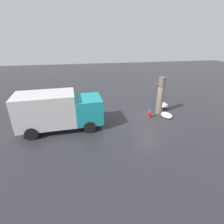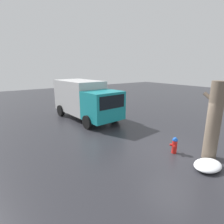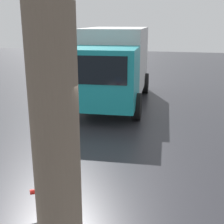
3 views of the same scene
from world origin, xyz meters
The scene contains 4 objects.
ground_plane centered at (0.00, 0.00, 0.00)m, with size 60.00×60.00×0.00m, color #28282D.
fire_hydrant centered at (0.00, 0.00, 0.40)m, with size 0.37×0.41×0.78m.
tree_trunk centered at (-1.18, -0.84, 1.71)m, with size 0.86×0.57×3.39m.
delivery_truck centered at (7.63, 0.64, 1.58)m, with size 6.41×3.02×2.91m.
Camera 3 is at (-4.34, -2.29, 3.18)m, focal length 50.00 mm.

